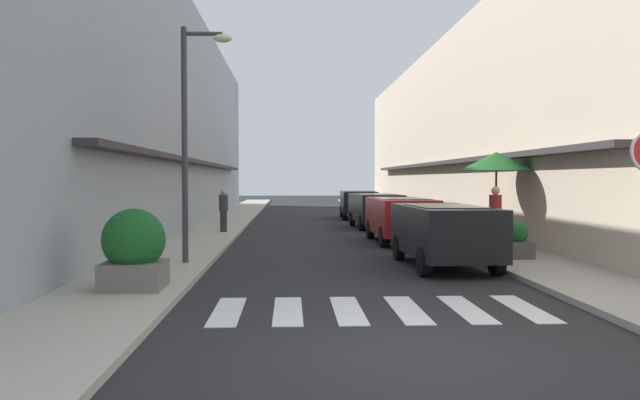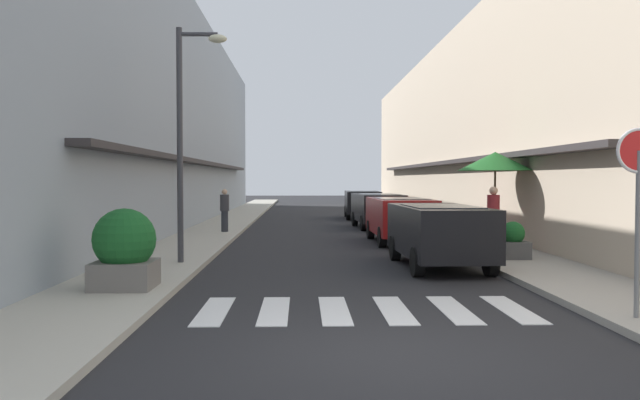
% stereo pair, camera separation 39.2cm
% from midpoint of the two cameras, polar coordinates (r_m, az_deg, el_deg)
% --- Properties ---
extents(ground_plane, '(108.33, 108.33, 0.00)m').
position_cam_midpoint_polar(ground_plane, '(27.18, -0.19, -2.52)').
color(ground_plane, '#232326').
extents(sidewalk_left, '(2.27, 68.94, 0.12)m').
position_cam_midpoint_polar(sidewalk_left, '(27.34, -9.49, -2.40)').
color(sidewalk_left, '#ADA899').
rests_on(sidewalk_left, ground_plane).
extents(sidewalk_right, '(2.27, 68.94, 0.12)m').
position_cam_midpoint_polar(sidewalk_right, '(27.72, 8.99, -2.33)').
color(sidewalk_right, '#9E998E').
rests_on(sidewalk_right, ground_plane).
extents(building_row_left, '(5.50, 46.32, 9.76)m').
position_cam_midpoint_polar(building_row_left, '(29.48, -16.28, 7.24)').
color(building_row_left, '#939EA8').
rests_on(building_row_left, ground_plane).
extents(building_row_right, '(5.50, 46.32, 8.59)m').
position_cam_midpoint_polar(building_row_right, '(30.07, 15.28, 6.02)').
color(building_row_right, '#C6B299').
rests_on(building_row_right, ground_plane).
extents(crosswalk, '(5.20, 2.20, 0.01)m').
position_cam_midpoint_polar(crosswalk, '(10.25, 4.09, -9.82)').
color(crosswalk, silver).
rests_on(crosswalk, ground_plane).
extents(parked_car_near, '(1.89, 4.25, 1.47)m').
position_cam_midpoint_polar(parked_car_near, '(15.17, 10.37, -2.55)').
color(parked_car_near, black).
rests_on(parked_car_near, ground_plane).
extents(parked_car_mid, '(1.87, 4.28, 1.47)m').
position_cam_midpoint_polar(parked_car_mid, '(20.91, 6.73, -1.32)').
color(parked_car_mid, maroon).
rests_on(parked_car_mid, ground_plane).
extents(parked_car_far, '(1.96, 4.24, 1.47)m').
position_cam_midpoint_polar(parked_car_far, '(26.99, 4.59, -0.60)').
color(parked_car_far, black).
rests_on(parked_car_far, ground_plane).
extents(parked_car_distant, '(1.94, 4.36, 1.47)m').
position_cam_midpoint_polar(parked_car_distant, '(33.68, 3.13, -0.10)').
color(parked_car_distant, black).
rests_on(parked_car_distant, ground_plane).
extents(street_lamp, '(1.19, 0.28, 5.51)m').
position_cam_midpoint_polar(street_lamp, '(15.27, -12.14, 7.07)').
color(street_lamp, '#38383D').
rests_on(street_lamp, sidewalk_left).
extents(cafe_umbrella, '(2.19, 2.19, 2.77)m').
position_cam_midpoint_polar(cafe_umbrella, '(19.29, 15.03, 3.33)').
color(cafe_umbrella, '#262626').
rests_on(cafe_umbrella, sidewalk_right).
extents(planter_corner, '(1.13, 1.13, 1.44)m').
position_cam_midpoint_polar(planter_corner, '(11.91, -17.32, -4.29)').
color(planter_corner, slate).
rests_on(planter_corner, sidewalk_left).
extents(planter_midblock, '(0.72, 0.72, 0.92)m').
position_cam_midpoint_polar(planter_midblock, '(16.52, 16.59, -3.60)').
color(planter_midblock, '#4C4C4C').
rests_on(planter_midblock, sidewalk_right).
extents(pedestrian_walking_near, '(0.34, 0.34, 1.60)m').
position_cam_midpoint_polar(pedestrian_walking_near, '(23.97, -9.15, -0.84)').
color(pedestrian_walking_near, '#282B33').
rests_on(pedestrian_walking_near, sidewalk_left).
extents(pedestrian_walking_far, '(0.34, 0.34, 1.77)m').
position_cam_midpoint_polar(pedestrian_walking_far, '(18.11, 14.90, -1.44)').
color(pedestrian_walking_far, '#282B33').
rests_on(pedestrian_walking_far, sidewalk_right).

